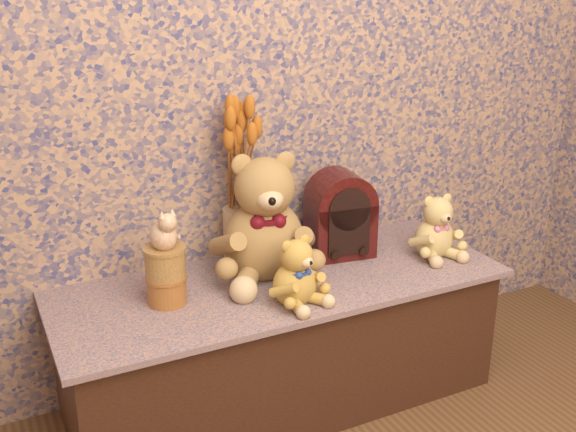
{
  "coord_description": "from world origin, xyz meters",
  "views": [
    {
      "loc": [
        -0.87,
        -0.59,
        1.42
      ],
      "look_at": [
        0.0,
        1.18,
        0.7
      ],
      "focal_mm": 42.27,
      "sensor_mm": 36.0,
      "label": 1
    }
  ],
  "objects_px": {
    "teddy_medium": "(295,267)",
    "ceramic_vase": "(241,236)",
    "cat_figurine": "(163,227)",
    "teddy_small": "(435,223)",
    "biscuit_tin_lower": "(167,290)",
    "cathedral_radio": "(340,213)",
    "teddy_large": "(264,210)"
  },
  "relations": [
    {
      "from": "ceramic_vase",
      "to": "cat_figurine",
      "type": "bearing_deg",
      "value": -151.53
    },
    {
      "from": "ceramic_vase",
      "to": "biscuit_tin_lower",
      "type": "height_order",
      "value": "ceramic_vase"
    },
    {
      "from": "teddy_medium",
      "to": "ceramic_vase",
      "type": "bearing_deg",
      "value": 79.82
    },
    {
      "from": "ceramic_vase",
      "to": "biscuit_tin_lower",
      "type": "distance_m",
      "value": 0.36
    },
    {
      "from": "biscuit_tin_lower",
      "to": "cat_figurine",
      "type": "xyz_separation_m",
      "value": [
        0.0,
        0.0,
        0.2
      ]
    },
    {
      "from": "teddy_large",
      "to": "cat_figurine",
      "type": "distance_m",
      "value": 0.36
    },
    {
      "from": "teddy_small",
      "to": "cathedral_radio",
      "type": "relative_size",
      "value": 0.79
    },
    {
      "from": "teddy_large",
      "to": "biscuit_tin_lower",
      "type": "bearing_deg",
      "value": -156.54
    },
    {
      "from": "teddy_medium",
      "to": "teddy_small",
      "type": "bearing_deg",
      "value": -5.98
    },
    {
      "from": "teddy_small",
      "to": "ceramic_vase",
      "type": "height_order",
      "value": "teddy_small"
    },
    {
      "from": "ceramic_vase",
      "to": "cat_figurine",
      "type": "height_order",
      "value": "cat_figurine"
    },
    {
      "from": "cathedral_radio",
      "to": "cat_figurine",
      "type": "relative_size",
      "value": 2.33
    },
    {
      "from": "teddy_medium",
      "to": "biscuit_tin_lower",
      "type": "height_order",
      "value": "teddy_medium"
    },
    {
      "from": "teddy_medium",
      "to": "cat_figurine",
      "type": "bearing_deg",
      "value": 138.76
    },
    {
      "from": "ceramic_vase",
      "to": "cathedral_radio",
      "type": "bearing_deg",
      "value": -12.14
    },
    {
      "from": "teddy_small",
      "to": "biscuit_tin_lower",
      "type": "bearing_deg",
      "value": 179.51
    },
    {
      "from": "teddy_medium",
      "to": "ceramic_vase",
      "type": "relative_size",
      "value": 1.13
    },
    {
      "from": "teddy_medium",
      "to": "ceramic_vase",
      "type": "distance_m",
      "value": 0.34
    },
    {
      "from": "teddy_small",
      "to": "cathedral_radio",
      "type": "distance_m",
      "value": 0.34
    },
    {
      "from": "teddy_medium",
      "to": "biscuit_tin_lower",
      "type": "relative_size",
      "value": 1.91
    },
    {
      "from": "biscuit_tin_lower",
      "to": "teddy_small",
      "type": "bearing_deg",
      "value": -3.47
    },
    {
      "from": "cat_figurine",
      "to": "cathedral_radio",
      "type": "bearing_deg",
      "value": -4.11
    },
    {
      "from": "cathedral_radio",
      "to": "biscuit_tin_lower",
      "type": "xyz_separation_m",
      "value": [
        -0.66,
        -0.1,
        -0.11
      ]
    },
    {
      "from": "teddy_small",
      "to": "ceramic_vase",
      "type": "distance_m",
      "value": 0.68
    },
    {
      "from": "cathedral_radio",
      "to": "ceramic_vase",
      "type": "xyz_separation_m",
      "value": [
        -0.35,
        0.07,
        -0.05
      ]
    },
    {
      "from": "teddy_small",
      "to": "biscuit_tin_lower",
      "type": "relative_size",
      "value": 2.03
    },
    {
      "from": "teddy_small",
      "to": "cat_figurine",
      "type": "bearing_deg",
      "value": 179.51
    },
    {
      "from": "teddy_medium",
      "to": "teddy_large",
      "type": "bearing_deg",
      "value": 73.16
    },
    {
      "from": "teddy_small",
      "to": "biscuit_tin_lower",
      "type": "height_order",
      "value": "teddy_small"
    },
    {
      "from": "teddy_large",
      "to": "cathedral_radio",
      "type": "relative_size",
      "value": 1.47
    },
    {
      "from": "ceramic_vase",
      "to": "biscuit_tin_lower",
      "type": "bearing_deg",
      "value": -151.53
    },
    {
      "from": "teddy_small",
      "to": "cathedral_radio",
      "type": "height_order",
      "value": "cathedral_radio"
    }
  ]
}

